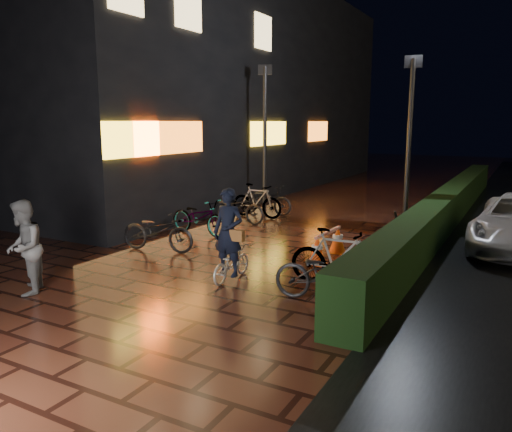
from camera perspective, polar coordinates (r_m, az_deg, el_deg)
The scene contains 11 objects.
ground at distance 10.20m, azimuth -4.58°, elevation -6.63°, with size 80.00×80.00×0.00m, color #381911.
hedge at distance 16.44m, azimuth 21.16°, elevation 1.13°, with size 0.70×20.00×1.00m, color black.
bystander_person at distance 9.73m, azimuth -25.01°, elevation -3.29°, with size 0.82×0.64×1.70m, color slate.
storefront_block at distance 24.66m, azimuth -8.65°, elevation 14.01°, with size 12.09×22.00×9.00m.
lamp_post_hedge at distance 13.95m, azimuth 17.10°, elevation 8.45°, with size 0.45×0.15×4.72m.
lamp_post_sf at distance 17.29m, azimuth 1.02°, elevation 9.61°, with size 0.46×0.25×4.91m.
cyclist at distance 9.60m, azimuth -3.02°, elevation -3.53°, with size 0.65×1.27×1.81m.
traffic_barrier at distance 11.35m, azimuth 8.21°, elevation -3.26°, with size 0.44×1.58×0.64m.
cart_assembly at distance 12.70m, azimuth 16.42°, elevation -1.30°, with size 0.60×0.63×0.95m.
parked_bikes_storefront at distance 14.58m, azimuth -3.32°, elevation 0.69°, with size 2.10×6.29×1.09m.
parked_bikes_hedge at distance 8.97m, azimuth 8.70°, elevation -5.73°, with size 2.04×1.64×1.09m.
Camera 1 is at (5.38, -8.11, 3.03)m, focal length 35.00 mm.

